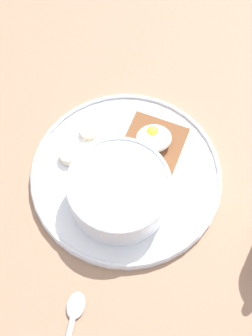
{
  "coord_description": "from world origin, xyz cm",
  "views": [
    {
      "loc": [
        0.8,
        29.91,
        65.05
      ],
      "look_at": [
        0.0,
        0.0,
        5.0
      ],
      "focal_mm": 50.0,
      "sensor_mm": 36.0,
      "label": 1
    }
  ],
  "objects_px": {
    "oatmeal_bowl": "(119,191)",
    "banana_slice_back": "(70,155)",
    "poached_egg": "(154,138)",
    "toast_slice": "(153,144)",
    "spoon": "(72,322)",
    "banana_slice_front": "(88,131)",
    "banana_slice_right": "(91,152)",
    "banana_slice_left": "(107,140)"
  },
  "relations": [
    {
      "from": "banana_slice_front",
      "to": "banana_slice_right",
      "type": "xyz_separation_m",
      "value": [
        -0.0,
        0.04,
        0.0
      ]
    },
    {
      "from": "banana_slice_right",
      "to": "banana_slice_back",
      "type": "bearing_deg",
      "value": 8.47
    },
    {
      "from": "poached_egg",
      "to": "spoon",
      "type": "relative_size",
      "value": 0.49
    },
    {
      "from": "oatmeal_bowl",
      "to": "poached_egg",
      "type": "distance_m",
      "value": 0.1
    },
    {
      "from": "banana_slice_front",
      "to": "poached_egg",
      "type": "bearing_deg",
      "value": 165.62
    },
    {
      "from": "toast_slice",
      "to": "banana_slice_left",
      "type": "bearing_deg",
      "value": -7.11
    },
    {
      "from": "toast_slice",
      "to": "banana_slice_left",
      "type": "distance_m",
      "value": 0.07
    },
    {
      "from": "banana_slice_front",
      "to": "banana_slice_back",
      "type": "height_order",
      "value": "banana_slice_back"
    },
    {
      "from": "toast_slice",
      "to": "banana_slice_back",
      "type": "relative_size",
      "value": 2.77
    },
    {
      "from": "banana_slice_left",
      "to": "banana_slice_right",
      "type": "distance_m",
      "value": 0.03
    },
    {
      "from": "banana_slice_front",
      "to": "banana_slice_back",
      "type": "bearing_deg",
      "value": 56.52
    },
    {
      "from": "spoon",
      "to": "banana_slice_right",
      "type": "bearing_deg",
      "value": -95.64
    },
    {
      "from": "banana_slice_right",
      "to": "spoon",
      "type": "height_order",
      "value": "banana_slice_right"
    },
    {
      "from": "oatmeal_bowl",
      "to": "spoon",
      "type": "height_order",
      "value": "oatmeal_bowl"
    },
    {
      "from": "poached_egg",
      "to": "banana_slice_back",
      "type": "height_order",
      "value": "poached_egg"
    },
    {
      "from": "banana_slice_back",
      "to": "spoon",
      "type": "bearing_deg",
      "value": 91.86
    },
    {
      "from": "toast_slice",
      "to": "banana_slice_front",
      "type": "bearing_deg",
      "value": -14.67
    },
    {
      "from": "poached_egg",
      "to": "spoon",
      "type": "distance_m",
      "value": 0.28
    },
    {
      "from": "banana_slice_left",
      "to": "banana_slice_front",
      "type": "bearing_deg",
      "value": -30.3
    },
    {
      "from": "poached_egg",
      "to": "banana_slice_front",
      "type": "bearing_deg",
      "value": -14.38
    },
    {
      "from": "banana_slice_front",
      "to": "spoon",
      "type": "distance_m",
      "value": 0.28
    },
    {
      "from": "poached_egg",
      "to": "spoon",
      "type": "height_order",
      "value": "poached_egg"
    },
    {
      "from": "spoon",
      "to": "toast_slice",
      "type": "bearing_deg",
      "value": -114.94
    },
    {
      "from": "oatmeal_bowl",
      "to": "spoon",
      "type": "distance_m",
      "value": 0.18
    },
    {
      "from": "oatmeal_bowl",
      "to": "banana_slice_right",
      "type": "distance_m",
      "value": 0.09
    },
    {
      "from": "banana_slice_back",
      "to": "spoon",
      "type": "distance_m",
      "value": 0.24
    },
    {
      "from": "oatmeal_bowl",
      "to": "banana_slice_back",
      "type": "height_order",
      "value": "oatmeal_bowl"
    },
    {
      "from": "oatmeal_bowl",
      "to": "toast_slice",
      "type": "height_order",
      "value": "oatmeal_bowl"
    },
    {
      "from": "banana_slice_front",
      "to": "banana_slice_back",
      "type": "relative_size",
      "value": 0.9
    },
    {
      "from": "banana_slice_front",
      "to": "spoon",
      "type": "relative_size",
      "value": 0.35
    },
    {
      "from": "oatmeal_bowl",
      "to": "toast_slice",
      "type": "relative_size",
      "value": 1.24
    },
    {
      "from": "toast_slice",
      "to": "spoon",
      "type": "height_order",
      "value": "toast_slice"
    },
    {
      "from": "spoon",
      "to": "poached_egg",
      "type": "bearing_deg",
      "value": -114.84
    },
    {
      "from": "poached_egg",
      "to": "banana_slice_back",
      "type": "xyz_separation_m",
      "value": [
        0.13,
        0.02,
        -0.02
      ]
    },
    {
      "from": "oatmeal_bowl",
      "to": "banana_slice_front",
      "type": "relative_size",
      "value": 3.82
    },
    {
      "from": "oatmeal_bowl",
      "to": "banana_slice_right",
      "type": "height_order",
      "value": "oatmeal_bowl"
    },
    {
      "from": "toast_slice",
      "to": "banana_slice_back",
      "type": "xyz_separation_m",
      "value": [
        0.13,
        0.02,
        0.0
      ]
    },
    {
      "from": "banana_slice_back",
      "to": "banana_slice_right",
      "type": "height_order",
      "value": "banana_slice_back"
    },
    {
      "from": "oatmeal_bowl",
      "to": "spoon",
      "type": "bearing_deg",
      "value": 68.88
    },
    {
      "from": "poached_egg",
      "to": "spoon",
      "type": "bearing_deg",
      "value": 65.16
    },
    {
      "from": "banana_slice_left",
      "to": "banana_slice_right",
      "type": "bearing_deg",
      "value": 37.79
    },
    {
      "from": "oatmeal_bowl",
      "to": "banana_slice_left",
      "type": "distance_m",
      "value": 0.1
    }
  ]
}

